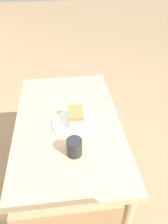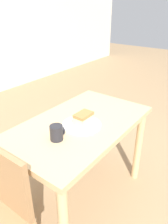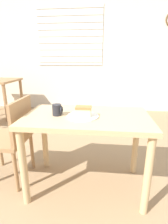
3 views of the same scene
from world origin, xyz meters
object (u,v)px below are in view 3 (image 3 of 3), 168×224
at_px(chair_near_window, 10,136).
at_px(coffee_mug, 57,110).
at_px(dining_table_near, 87,128).
at_px(cake_slice, 83,111).
at_px(plate, 83,116).

distance_m(chair_near_window, coffee_mug, 0.58).
height_order(dining_table_near, coffee_mug, coffee_mug).
height_order(dining_table_near, cake_slice, cake_slice).
relative_size(cake_slice, coffee_mug, 1.34).
height_order(chair_near_window, plate, chair_near_window).
xyz_separation_m(dining_table_near, chair_near_window, (-0.75, 0.04, -0.13)).
xyz_separation_m(chair_near_window, plate, (0.72, -0.07, 0.25)).
xyz_separation_m(chair_near_window, coffee_mug, (0.50, -0.06, 0.30)).
relative_size(dining_table_near, plate, 4.06).
height_order(dining_table_near, plate, plate).
xyz_separation_m(cake_slice, coffee_mug, (-0.23, 0.03, -0.01)).
xyz_separation_m(chair_near_window, cake_slice, (0.73, -0.08, 0.30)).
bearing_deg(dining_table_near, plate, -126.18).
bearing_deg(coffee_mug, plate, -5.02).
distance_m(plate, coffee_mug, 0.23).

